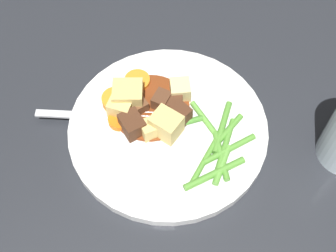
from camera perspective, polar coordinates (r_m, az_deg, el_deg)
name	(u,v)px	position (r m, az deg, el deg)	size (l,w,h in m)	color
ground_plane	(168,131)	(0.60, 0.00, -0.68)	(3.00, 3.00, 0.00)	#26282D
dinner_plate	(168,129)	(0.59, 0.00, -0.34)	(0.26, 0.26, 0.01)	white
stew_sauce	(150,107)	(0.60, -2.25, 2.40)	(0.10, 0.10, 0.00)	brown
carrot_slice_0	(137,81)	(0.62, -3.86, 5.64)	(0.03, 0.03, 0.01)	orange
carrot_slice_1	(123,92)	(0.61, -5.64, 4.19)	(0.03, 0.03, 0.01)	orange
carrot_slice_2	(120,120)	(0.59, -6.06, 0.77)	(0.03, 0.03, 0.01)	orange
carrot_slice_3	(115,100)	(0.60, -6.60, 3.21)	(0.04, 0.04, 0.01)	orange
potato_chunk_0	(128,96)	(0.59, -5.01, 3.76)	(0.04, 0.03, 0.03)	#DBBC6B
potato_chunk_1	(180,90)	(0.60, 1.53, 4.55)	(0.03, 0.03, 0.02)	#EAD68C
potato_chunk_2	(152,129)	(0.57, -2.06, -0.33)	(0.03, 0.02, 0.02)	#DBBC6B
potato_chunk_3	(166,125)	(0.57, -0.22, 0.14)	(0.04, 0.03, 0.03)	#DBBC6B
potato_chunk_4	(122,106)	(0.59, -5.80, 2.56)	(0.03, 0.03, 0.03)	#DBBC6B
meat_chunk_0	(162,101)	(0.59, -0.81, 3.18)	(0.02, 0.02, 0.02)	#56331E
meat_chunk_1	(174,103)	(0.59, 0.70, 2.86)	(0.02, 0.02, 0.02)	#4C2B19
meat_chunk_2	(132,125)	(0.57, -4.49, 0.17)	(0.03, 0.03, 0.03)	#4C2B19
meat_chunk_3	(177,116)	(0.58, 1.18, 1.20)	(0.03, 0.02, 0.03)	#4C2B19
meat_chunk_4	(139,104)	(0.59, -3.68, 2.73)	(0.02, 0.02, 0.02)	brown
green_bean_0	(183,123)	(0.58, 1.85, 0.36)	(0.01, 0.01, 0.05)	#4C8E33
green_bean_1	(204,119)	(0.59, 4.56, 0.92)	(0.01, 0.01, 0.06)	#66AD42
green_bean_2	(214,174)	(0.55, 5.82, -5.95)	(0.01, 0.01, 0.08)	#599E38
green_bean_3	(221,156)	(0.56, 6.65, -3.69)	(0.01, 0.01, 0.07)	#599E38
green_bean_4	(222,165)	(0.56, 6.78, -4.85)	(0.01, 0.01, 0.05)	#66AD42
green_bean_5	(225,146)	(0.57, 7.17, -2.45)	(0.01, 0.01, 0.08)	#599E38
green_bean_6	(229,149)	(0.57, 7.65, -2.88)	(0.01, 0.01, 0.07)	#599E38
green_bean_7	(222,127)	(0.58, 6.79, -0.14)	(0.01, 0.01, 0.08)	#599E38
green_bean_8	(228,130)	(0.58, 7.53, -0.52)	(0.01, 0.01, 0.06)	#599E38
green_bean_9	(205,160)	(0.56, 4.63, -4.26)	(0.01, 0.01, 0.07)	#599E38
fork	(107,117)	(0.59, -7.61, 1.17)	(0.10, 0.16, 0.00)	silver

